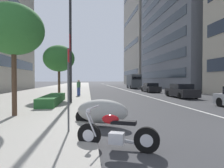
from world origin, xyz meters
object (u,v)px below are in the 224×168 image
at_px(car_following_behind, 181,91).
at_px(street_lamp_with_banners, 75,30).
at_px(car_mid_block_traffic, 150,88).
at_px(pedestrian_on_plaza, 79,88).
at_px(motorcycle_mid_row, 102,112).
at_px(delivery_van_ahead, 134,81).
at_px(street_tree_mid_sidewalk, 59,59).
at_px(street_tree_near_plaza_corner, 14,30).
at_px(motorcycle_by_sign_pole, 116,134).
at_px(parking_sign_by_curb, 68,82).

height_order(car_following_behind, street_lamp_with_banners, street_lamp_with_banners).
distance_m(car_following_behind, car_mid_block_traffic, 9.06).
bearing_deg(pedestrian_on_plaza, motorcycle_mid_row, -64.86).
height_order(delivery_van_ahead, street_lamp_with_banners, street_lamp_with_banners).
bearing_deg(street_tree_mid_sidewalk, street_tree_near_plaza_corner, 174.99).
distance_m(motorcycle_by_sign_pole, motorcycle_mid_row, 2.63).
xyz_separation_m(car_following_behind, street_tree_near_plaza_corner, (-9.24, 12.71, 3.43)).
relative_size(parking_sign_by_curb, street_tree_near_plaza_corner, 0.52).
bearing_deg(parking_sign_by_curb, motorcycle_mid_row, -43.07).
xyz_separation_m(street_lamp_with_banners, street_tree_mid_sidewalk, (3.89, 1.68, -1.63)).
bearing_deg(parking_sign_by_curb, car_mid_block_traffic, -24.48).
relative_size(street_lamp_with_banners, street_tree_near_plaza_corner, 1.74).
height_order(car_mid_block_traffic, street_tree_mid_sidewalk, street_tree_mid_sidewalk).
distance_m(car_mid_block_traffic, street_lamp_with_banners, 17.48).
distance_m(motorcycle_by_sign_pole, street_lamp_with_banners, 10.61).
distance_m(motorcycle_by_sign_pole, street_tree_near_plaza_corner, 7.07).
distance_m(motorcycle_by_sign_pole, car_mid_block_traffic, 24.27).
bearing_deg(motorcycle_by_sign_pole, street_tree_mid_sidewalk, -52.55).
distance_m(motorcycle_mid_row, street_tree_mid_sidewalk, 11.42).
xyz_separation_m(car_following_behind, street_tree_mid_sidewalk, (-0.57, 11.95, 3.07)).
relative_size(motorcycle_mid_row, car_following_behind, 0.51).
height_order(delivery_van_ahead, parking_sign_by_curb, delivery_van_ahead).
height_order(car_mid_block_traffic, street_tree_near_plaza_corner, street_tree_near_plaza_corner).
relative_size(car_mid_block_traffic, delivery_van_ahead, 0.91).
xyz_separation_m(street_tree_near_plaza_corner, pedestrian_on_plaza, (11.27, -2.38, -3.09)).
distance_m(motorcycle_by_sign_pole, delivery_van_ahead, 35.96).
relative_size(motorcycle_by_sign_pole, parking_sign_by_curb, 0.77).
xyz_separation_m(parking_sign_by_curb, pedestrian_on_plaza, (14.35, 0.36, -0.76)).
bearing_deg(street_lamp_with_banners, motorcycle_by_sign_pole, -170.04).
bearing_deg(street_lamp_with_banners, parking_sign_by_curb, -177.84).
xyz_separation_m(motorcycle_mid_row, car_following_behind, (11.09, -8.82, 0.09)).
relative_size(car_following_behind, delivery_van_ahead, 0.85).
bearing_deg(car_mid_block_traffic, car_following_behind, -177.23).
bearing_deg(motorcycle_mid_row, street_lamp_with_banners, -54.61).
xyz_separation_m(car_mid_block_traffic, delivery_van_ahead, (12.09, -0.38, 0.90)).
xyz_separation_m(motorcycle_mid_row, pedestrian_on_plaza, (13.13, 1.50, 0.42)).
bearing_deg(motorcycle_by_sign_pole, street_tree_near_plaza_corner, -24.40).
distance_m(car_mid_block_traffic, delivery_van_ahead, 12.13).
bearing_deg(street_tree_mid_sidewalk, parking_sign_by_curb, -170.43).
distance_m(street_lamp_with_banners, street_tree_mid_sidewalk, 4.54).
xyz_separation_m(street_lamp_with_banners, pedestrian_on_plaza, (6.49, 0.06, -4.36)).
bearing_deg(motorcycle_mid_row, parking_sign_by_curb, 70.07).
height_order(street_lamp_with_banners, street_tree_mid_sidewalk, street_lamp_with_banners).
bearing_deg(motorcycle_mid_row, car_following_behind, -105.35).
xyz_separation_m(parking_sign_by_curb, street_tree_mid_sidewalk, (11.75, 1.98, 1.97)).
bearing_deg(street_tree_near_plaza_corner, car_mid_block_traffic, -34.29).
bearing_deg(pedestrian_on_plaza, street_tree_near_plaza_corner, -83.33).
height_order(street_tree_near_plaza_corner, street_tree_mid_sidewalk, street_tree_near_plaza_corner).
bearing_deg(car_mid_block_traffic, pedestrian_on_plaza, 126.14).
bearing_deg(car_following_behind, car_mid_block_traffic, 2.04).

